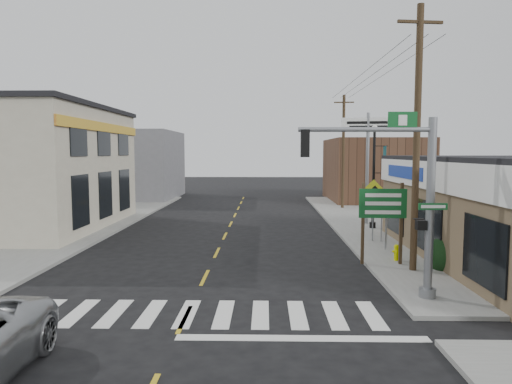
{
  "coord_description": "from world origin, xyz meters",
  "views": [
    {
      "loc": [
        2.12,
        -11.65,
        4.39
      ],
      "look_at": [
        1.75,
        6.59,
        2.8
      ],
      "focal_mm": 32.0,
      "sensor_mm": 36.0,
      "label": 1
    }
  ],
  "objects_px": {
    "bare_tree": "(489,173)",
    "utility_pole_far": "(343,150)",
    "utility_pole_near": "(417,137)",
    "traffic_signal_pole": "(408,188)",
    "guide_sign": "(382,212)",
    "fire_hydrant": "(396,252)",
    "lamp_post": "(375,169)",
    "dance_center_sign": "(368,140)"
  },
  "relations": [
    {
      "from": "guide_sign",
      "to": "bare_tree",
      "type": "height_order",
      "value": "bare_tree"
    },
    {
      "from": "lamp_post",
      "to": "utility_pole_far",
      "type": "distance_m",
      "value": 9.51
    },
    {
      "from": "guide_sign",
      "to": "utility_pole_near",
      "type": "bearing_deg",
      "value": -39.27
    },
    {
      "from": "guide_sign",
      "to": "fire_hydrant",
      "type": "xyz_separation_m",
      "value": [
        0.74,
        0.61,
        -1.65
      ]
    },
    {
      "from": "lamp_post",
      "to": "dance_center_sign",
      "type": "distance_m",
      "value": 2.34
    },
    {
      "from": "fire_hydrant",
      "to": "utility_pole_far",
      "type": "relative_size",
      "value": 0.08
    },
    {
      "from": "traffic_signal_pole",
      "to": "dance_center_sign",
      "type": "xyz_separation_m",
      "value": [
        1.94,
        14.09,
        1.76
      ]
    },
    {
      "from": "bare_tree",
      "to": "utility_pole_near",
      "type": "distance_m",
      "value": 3.02
    },
    {
      "from": "bare_tree",
      "to": "fire_hydrant",
      "type": "bearing_deg",
      "value": 157.78
    },
    {
      "from": "guide_sign",
      "to": "utility_pole_near",
      "type": "height_order",
      "value": "utility_pole_near"
    },
    {
      "from": "lamp_post",
      "to": "bare_tree",
      "type": "xyz_separation_m",
      "value": [
        1.95,
        -9.02,
        0.17
      ]
    },
    {
      "from": "dance_center_sign",
      "to": "utility_pole_near",
      "type": "bearing_deg",
      "value": -86.96
    },
    {
      "from": "fire_hydrant",
      "to": "utility_pole_near",
      "type": "bearing_deg",
      "value": -82.29
    },
    {
      "from": "utility_pole_far",
      "to": "dance_center_sign",
      "type": "bearing_deg",
      "value": -84.7
    },
    {
      "from": "guide_sign",
      "to": "fire_hydrant",
      "type": "distance_m",
      "value": 1.91
    },
    {
      "from": "dance_center_sign",
      "to": "bare_tree",
      "type": "distance_m",
      "value": 10.98
    },
    {
      "from": "traffic_signal_pole",
      "to": "utility_pole_far",
      "type": "relative_size",
      "value": 0.63
    },
    {
      "from": "traffic_signal_pole",
      "to": "utility_pole_near",
      "type": "relative_size",
      "value": 0.58
    },
    {
      "from": "guide_sign",
      "to": "fire_hydrant",
      "type": "height_order",
      "value": "guide_sign"
    },
    {
      "from": "fire_hydrant",
      "to": "lamp_post",
      "type": "bearing_deg",
      "value": 83.05
    },
    {
      "from": "fire_hydrant",
      "to": "utility_pole_near",
      "type": "distance_m",
      "value": 4.69
    },
    {
      "from": "fire_hydrant",
      "to": "lamp_post",
      "type": "xyz_separation_m",
      "value": [
        0.95,
        7.83,
        3.0
      ]
    },
    {
      "from": "traffic_signal_pole",
      "to": "utility_pole_near",
      "type": "height_order",
      "value": "utility_pole_near"
    },
    {
      "from": "traffic_signal_pole",
      "to": "lamp_post",
      "type": "height_order",
      "value": "lamp_post"
    },
    {
      "from": "fire_hydrant",
      "to": "traffic_signal_pole",
      "type": "bearing_deg",
      "value": -102.74
    },
    {
      "from": "dance_center_sign",
      "to": "traffic_signal_pole",
      "type": "bearing_deg",
      "value": -91.08
    },
    {
      "from": "dance_center_sign",
      "to": "bare_tree",
      "type": "height_order",
      "value": "dance_center_sign"
    },
    {
      "from": "lamp_post",
      "to": "utility_pole_far",
      "type": "xyz_separation_m",
      "value": [
        -0.18,
        9.45,
        1.06
      ]
    },
    {
      "from": "lamp_post",
      "to": "dance_center_sign",
      "type": "relative_size",
      "value": 0.88
    },
    {
      "from": "bare_tree",
      "to": "utility_pole_near",
      "type": "height_order",
      "value": "utility_pole_near"
    },
    {
      "from": "guide_sign",
      "to": "utility_pole_near",
      "type": "distance_m",
      "value": 3.08
    },
    {
      "from": "utility_pole_far",
      "to": "utility_pole_near",
      "type": "bearing_deg",
      "value": -87.41
    },
    {
      "from": "fire_hydrant",
      "to": "utility_pole_far",
      "type": "bearing_deg",
      "value": 87.43
    },
    {
      "from": "guide_sign",
      "to": "bare_tree",
      "type": "relative_size",
      "value": 0.7
    },
    {
      "from": "bare_tree",
      "to": "utility_pole_far",
      "type": "height_order",
      "value": "utility_pole_far"
    },
    {
      "from": "traffic_signal_pole",
      "to": "utility_pole_near",
      "type": "distance_m",
      "value": 3.73
    },
    {
      "from": "utility_pole_near",
      "to": "utility_pole_far",
      "type": "bearing_deg",
      "value": 81.24
    },
    {
      "from": "utility_pole_far",
      "to": "lamp_post",
      "type": "bearing_deg",
      "value": -84.54
    },
    {
      "from": "traffic_signal_pole",
      "to": "guide_sign",
      "type": "height_order",
      "value": "traffic_signal_pole"
    },
    {
      "from": "traffic_signal_pole",
      "to": "lamp_post",
      "type": "xyz_separation_m",
      "value": [
        1.99,
        12.41,
        0.12
      ]
    },
    {
      "from": "fire_hydrant",
      "to": "bare_tree",
      "type": "bearing_deg",
      "value": -22.22
    },
    {
      "from": "bare_tree",
      "to": "utility_pole_far",
      "type": "xyz_separation_m",
      "value": [
        -2.13,
        18.48,
        0.89
      ]
    }
  ]
}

